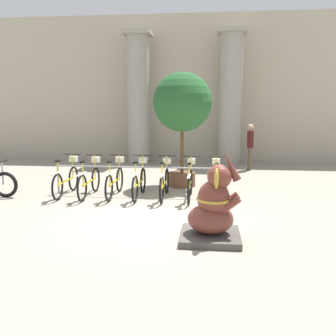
# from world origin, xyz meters

# --- Properties ---
(ground_plane) EXTENTS (60.00, 60.00, 0.00)m
(ground_plane) POSITION_xyz_m (0.00, 0.00, 0.00)
(ground_plane) COLOR gray
(building_facade) EXTENTS (20.00, 0.20, 6.00)m
(building_facade) POSITION_xyz_m (0.00, 8.60, 3.00)
(building_facade) COLOR #B2A893
(building_facade) RESTS_ON ground_plane
(column_left) EXTENTS (1.10, 1.10, 5.16)m
(column_left) POSITION_xyz_m (-1.81, 7.60, 2.62)
(column_left) COLOR gray
(column_left) RESTS_ON ground_plane
(column_right) EXTENTS (1.10, 1.10, 5.16)m
(column_right) POSITION_xyz_m (1.81, 7.60, 2.62)
(column_right) COLOR gray
(column_right) RESTS_ON ground_plane
(bike_rack) EXTENTS (4.45, 0.05, 0.77)m
(bike_rack) POSITION_xyz_m (-0.72, 1.95, 0.62)
(bike_rack) COLOR gray
(bike_rack) RESTS_ON ground_plane
(bicycle_0) EXTENTS (0.48, 1.76, 1.02)m
(bicycle_0) POSITION_xyz_m (-2.65, 1.87, 0.40)
(bicycle_0) COLOR black
(bicycle_0) RESTS_ON ground_plane
(bicycle_1) EXTENTS (0.48, 1.76, 1.02)m
(bicycle_1) POSITION_xyz_m (-2.01, 1.80, 0.40)
(bicycle_1) COLOR black
(bicycle_1) RESTS_ON ground_plane
(bicycle_2) EXTENTS (0.48, 1.76, 1.02)m
(bicycle_2) POSITION_xyz_m (-1.37, 1.88, 0.40)
(bicycle_2) COLOR black
(bicycle_2) RESTS_ON ground_plane
(bicycle_3) EXTENTS (0.48, 1.76, 1.02)m
(bicycle_3) POSITION_xyz_m (-0.72, 1.84, 0.40)
(bicycle_3) COLOR black
(bicycle_3) RESTS_ON ground_plane
(bicycle_4) EXTENTS (0.48, 1.76, 1.02)m
(bicycle_4) POSITION_xyz_m (-0.08, 1.82, 0.40)
(bicycle_4) COLOR black
(bicycle_4) RESTS_ON ground_plane
(bicycle_5) EXTENTS (0.48, 1.76, 1.02)m
(bicycle_5) POSITION_xyz_m (0.56, 1.80, 0.40)
(bicycle_5) COLOR black
(bicycle_5) RESTS_ON ground_plane
(bicycle_6) EXTENTS (0.48, 1.76, 1.02)m
(bicycle_6) POSITION_xyz_m (1.20, 1.80, 0.40)
(bicycle_6) COLOR black
(bicycle_6) RESTS_ON ground_plane
(elephant_statue) EXTENTS (1.01, 1.01, 1.54)m
(elephant_statue) POSITION_xyz_m (1.09, -1.08, 0.53)
(elephant_statue) COLOR #4C4742
(elephant_statue) RESTS_ON ground_plane
(person_pedestrian) EXTENTS (0.22, 0.47, 1.66)m
(person_pedestrian) POSITION_xyz_m (2.48, 6.34, 0.99)
(person_pedestrian) COLOR brown
(person_pedestrian) RESTS_ON ground_plane
(potted_tree) EXTENTS (1.66, 1.66, 3.23)m
(potted_tree) POSITION_xyz_m (0.25, 3.31, 2.28)
(potted_tree) COLOR brown
(potted_tree) RESTS_ON ground_plane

